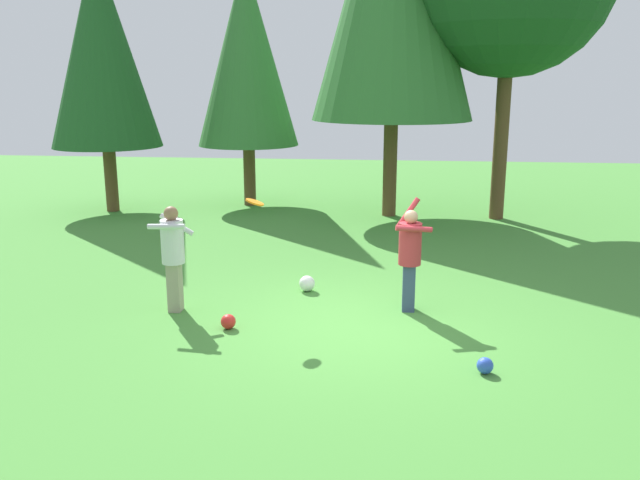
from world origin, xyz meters
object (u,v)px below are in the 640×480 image
person_thrower (410,252)px  ball_red (228,322)px  person_catcher (173,250)px  ball_white (307,284)px  frisbee (255,202)px  ball_blue (485,366)px  tree_left (247,54)px  tree_far_left (101,49)px

person_thrower → ball_red: 2.87m
person_catcher → ball_white: (1.87, 1.16, -0.83)m
person_catcher → frisbee: size_ratio=5.26×
ball_blue → tree_left: (-5.11, 10.44, 3.98)m
frisbee → ball_blue: (3.11, -1.66, -1.62)m
person_thrower → tree_left: tree_left is taller
ball_red → ball_blue: (3.42, -1.09, -0.01)m
person_thrower → frisbee: bearing=0.0°
ball_red → tree_far_left: size_ratio=0.03×
tree_far_left → frisbee: bearing=-54.0°
person_thrower → tree_left: 9.84m
person_catcher → frisbee: 1.49m
ball_white → person_catcher: bearing=-148.0°
frisbee → tree_far_left: bearing=126.0°
frisbee → tree_far_left: (-5.47, 7.52, 2.47)m
ball_white → ball_red: bearing=-116.2°
person_catcher → tree_left: 9.28m
person_thrower → frisbee: frisbee is taller
ball_blue → ball_red: bearing=162.3°
tree_left → ball_white: bearing=-71.1°
ball_blue → ball_white: ball_white is taller
person_catcher → ball_white: person_catcher is taller
ball_blue → tree_far_left: bearing=133.1°
ball_red → frisbee: bearing=62.2°
person_catcher → ball_blue: (4.39, -1.74, -0.86)m
person_catcher → ball_blue: bearing=-18.2°
tree_left → frisbee: bearing=-77.2°
ball_white → tree_left: size_ratio=0.04×
ball_white → ball_blue: bearing=-49.0°
tree_left → ball_red: bearing=-79.7°
frisbee → ball_white: bearing=64.5°
ball_blue → tree_left: bearing=116.1°
ball_white → person_thrower: bearing=-24.6°
frisbee → ball_white: size_ratio=1.17×
ball_red → ball_white: size_ratio=0.81×
ball_red → tree_far_left: bearing=122.6°
ball_red → ball_white: (0.89, 1.81, 0.03)m
person_thrower → tree_left: (-4.24, 8.30, 3.15)m
tree_left → tree_far_left: (-3.47, -1.26, 0.11)m
person_catcher → tree_left: tree_left is taller
frisbee → ball_red: frisbee is taller
person_thrower → ball_blue: 2.46m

